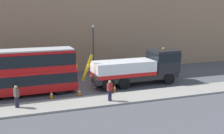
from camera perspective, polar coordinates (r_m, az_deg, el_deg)
ground_plane at (r=25.34m, az=-6.34°, el=-4.69°), size 120.00×120.00×0.00m
near_kerb at (r=21.42m, az=-3.86°, el=-7.51°), size 60.00×2.80×0.15m
building_facade at (r=32.40m, az=-9.93°, el=13.20°), size 60.00×1.50×16.00m
recovery_tow_truck at (r=26.40m, az=6.10°, el=-0.08°), size 10.19×2.96×3.67m
double_decker_bus at (r=23.92m, az=-21.14°, el=-0.88°), size 11.12×2.94×4.06m
pedestrian_onlooker at (r=20.82m, az=-20.29°, el=-6.17°), size 0.43×0.48×1.71m
pedestrian_bystander at (r=20.98m, az=-0.49°, el=-5.28°), size 0.45×0.37×1.71m
traffic_cone_near_bus at (r=22.66m, az=-13.20°, el=-6.01°), size 0.36×0.36×0.72m
traffic_cone_midway at (r=23.01m, az=-7.19°, el=-5.52°), size 0.36×0.36×0.72m
traffic_cone_near_truck at (r=23.94m, az=0.56°, el=-4.74°), size 0.36×0.36×0.72m
street_lamp at (r=31.00m, az=-4.14°, el=4.90°), size 0.36×0.36×5.83m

